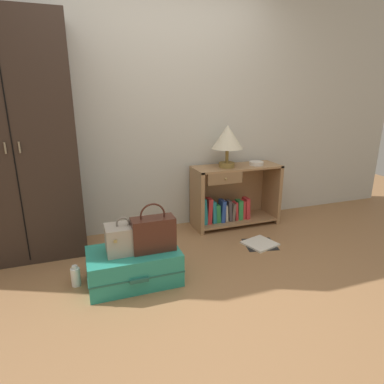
{
  "coord_description": "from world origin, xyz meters",
  "views": [
    {
      "loc": [
        -0.75,
        -1.9,
        1.44
      ],
      "look_at": [
        0.24,
        0.88,
        0.55
      ],
      "focal_mm": 30.39,
      "sensor_mm": 36.0,
      "label": 1
    }
  ],
  "objects_px": {
    "table_lamp": "(227,138)",
    "open_book_on_floor": "(260,244)",
    "wardrobe": "(17,144)",
    "train_case": "(124,238)",
    "bookshelf": "(232,197)",
    "handbag": "(153,233)",
    "bowl": "(256,163)",
    "bottle": "(76,276)",
    "suitcase_large": "(134,266)"
  },
  "relations": [
    {
      "from": "train_case",
      "to": "handbag",
      "type": "relative_size",
      "value": 0.75
    },
    {
      "from": "table_lamp",
      "to": "open_book_on_floor",
      "type": "distance_m",
      "value": 1.14
    },
    {
      "from": "table_lamp",
      "to": "bowl",
      "type": "bearing_deg",
      "value": -3.22
    },
    {
      "from": "bookshelf",
      "to": "bowl",
      "type": "bearing_deg",
      "value": -10.76
    },
    {
      "from": "bookshelf",
      "to": "handbag",
      "type": "distance_m",
      "value": 1.41
    },
    {
      "from": "wardrobe",
      "to": "handbag",
      "type": "xyz_separation_m",
      "value": [
        0.97,
        -0.82,
        -0.63
      ]
    },
    {
      "from": "wardrobe",
      "to": "open_book_on_floor",
      "type": "bearing_deg",
      "value": -14.62
    },
    {
      "from": "wardrobe",
      "to": "table_lamp",
      "type": "xyz_separation_m",
      "value": [
        1.99,
        0.02,
        -0.04
      ]
    },
    {
      "from": "wardrobe",
      "to": "handbag",
      "type": "height_order",
      "value": "wardrobe"
    },
    {
      "from": "suitcase_large",
      "to": "open_book_on_floor",
      "type": "xyz_separation_m",
      "value": [
        1.29,
        0.24,
        -0.13
      ]
    },
    {
      "from": "suitcase_large",
      "to": "table_lamp",
      "type": "bearing_deg",
      "value": 34.38
    },
    {
      "from": "wardrobe",
      "to": "bowl",
      "type": "height_order",
      "value": "wardrobe"
    },
    {
      "from": "handbag",
      "to": "open_book_on_floor",
      "type": "relative_size",
      "value": 1.08
    },
    {
      "from": "wardrobe",
      "to": "train_case",
      "type": "distance_m",
      "value": 1.27
    },
    {
      "from": "table_lamp",
      "to": "handbag",
      "type": "height_order",
      "value": "table_lamp"
    },
    {
      "from": "table_lamp",
      "to": "suitcase_large",
      "type": "bearing_deg",
      "value": -145.62
    },
    {
      "from": "table_lamp",
      "to": "train_case",
      "type": "distance_m",
      "value": 1.59
    },
    {
      "from": "wardrobe",
      "to": "bookshelf",
      "type": "xyz_separation_m",
      "value": [
        2.08,
        0.05,
        -0.71
      ]
    },
    {
      "from": "handbag",
      "to": "open_book_on_floor",
      "type": "height_order",
      "value": "handbag"
    },
    {
      "from": "bookshelf",
      "to": "bowl",
      "type": "xyz_separation_m",
      "value": [
        0.26,
        -0.05,
        0.38
      ]
    },
    {
      "from": "suitcase_large",
      "to": "handbag",
      "type": "distance_m",
      "value": 0.32
    },
    {
      "from": "wardrobe",
      "to": "bottle",
      "type": "height_order",
      "value": "wardrobe"
    },
    {
      "from": "bookshelf",
      "to": "bottle",
      "type": "relative_size",
      "value": 5.73
    },
    {
      "from": "suitcase_large",
      "to": "open_book_on_floor",
      "type": "height_order",
      "value": "suitcase_large"
    },
    {
      "from": "wardrobe",
      "to": "bowl",
      "type": "distance_m",
      "value": 2.36
    },
    {
      "from": "table_lamp",
      "to": "bottle",
      "type": "relative_size",
      "value": 2.62
    },
    {
      "from": "wardrobe",
      "to": "table_lamp",
      "type": "distance_m",
      "value": 1.99
    },
    {
      "from": "suitcase_large",
      "to": "train_case",
      "type": "bearing_deg",
      "value": 172.83
    },
    {
      "from": "bottle",
      "to": "suitcase_large",
      "type": "bearing_deg",
      "value": -11.71
    },
    {
      "from": "suitcase_large",
      "to": "open_book_on_floor",
      "type": "relative_size",
      "value": 2.01
    },
    {
      "from": "bookshelf",
      "to": "suitcase_large",
      "type": "distance_m",
      "value": 1.53
    },
    {
      "from": "bookshelf",
      "to": "train_case",
      "type": "distance_m",
      "value": 1.57
    },
    {
      "from": "wardrobe",
      "to": "bookshelf",
      "type": "bearing_deg",
      "value": 1.24
    },
    {
      "from": "suitcase_large",
      "to": "bottle",
      "type": "bearing_deg",
      "value": 168.29
    },
    {
      "from": "bookshelf",
      "to": "table_lamp",
      "type": "bearing_deg",
      "value": -163.06
    },
    {
      "from": "wardrobe",
      "to": "handbag",
      "type": "bearing_deg",
      "value": -40.36
    },
    {
      "from": "bookshelf",
      "to": "table_lamp",
      "type": "height_order",
      "value": "table_lamp"
    },
    {
      "from": "wardrobe",
      "to": "bookshelf",
      "type": "relative_size",
      "value": 2.12
    },
    {
      "from": "bookshelf",
      "to": "suitcase_large",
      "type": "height_order",
      "value": "bookshelf"
    },
    {
      "from": "bowl",
      "to": "handbag",
      "type": "xyz_separation_m",
      "value": [
        -1.37,
        -0.82,
        -0.3
      ]
    },
    {
      "from": "bowl",
      "to": "train_case",
      "type": "xyz_separation_m",
      "value": [
        -1.59,
        -0.78,
        -0.32
      ]
    },
    {
      "from": "bookshelf",
      "to": "table_lamp",
      "type": "distance_m",
      "value": 0.67
    },
    {
      "from": "bookshelf",
      "to": "bowl",
      "type": "distance_m",
      "value": 0.46
    },
    {
      "from": "train_case",
      "to": "bottle",
      "type": "relative_size",
      "value": 1.68
    },
    {
      "from": "bowl",
      "to": "bookshelf",
      "type": "bearing_deg",
      "value": 169.24
    },
    {
      "from": "bookshelf",
      "to": "open_book_on_floor",
      "type": "height_order",
      "value": "bookshelf"
    },
    {
      "from": "bookshelf",
      "to": "train_case",
      "type": "relative_size",
      "value": 3.4
    },
    {
      "from": "train_case",
      "to": "handbag",
      "type": "distance_m",
      "value": 0.23
    },
    {
      "from": "bookshelf",
      "to": "handbag",
      "type": "xyz_separation_m",
      "value": [
        -1.11,
        -0.87,
        0.08
      ]
    },
    {
      "from": "table_lamp",
      "to": "suitcase_large",
      "type": "height_order",
      "value": "table_lamp"
    }
  ]
}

